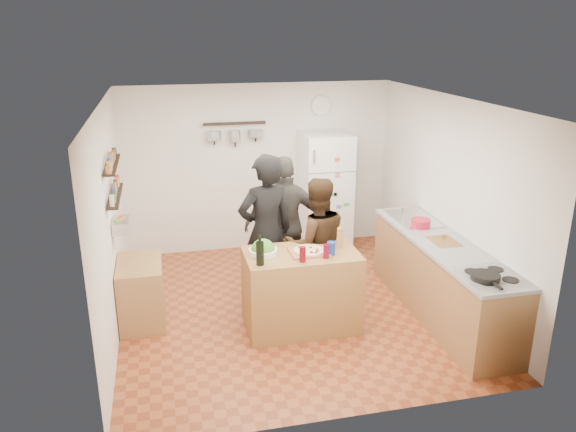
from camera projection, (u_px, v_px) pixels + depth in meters
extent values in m
plane|color=brown|center=(290.00, 307.00, 6.87)|extent=(4.20, 4.20, 0.00)
plane|color=white|center=(290.00, 101.00, 6.07)|extent=(4.20, 4.20, 0.00)
plane|color=silver|center=(258.00, 168.00, 8.41)|extent=(4.00, 0.00, 4.00)
plane|color=silver|center=(110.00, 223.00, 6.05)|extent=(0.00, 4.20, 4.20)
plane|color=silver|center=(448.00, 199.00, 6.90)|extent=(0.00, 4.20, 4.20)
cube|color=olive|center=(301.00, 290.00, 6.30)|extent=(1.25, 0.72, 0.91)
cube|color=#9B5C38|center=(309.00, 252.00, 6.15)|extent=(0.42, 0.34, 0.02)
cylinder|color=#CCB886|center=(309.00, 250.00, 6.14)|extent=(0.34, 0.34, 0.02)
cylinder|color=silver|center=(263.00, 252.00, 6.10)|extent=(0.31, 0.31, 0.06)
cylinder|color=black|center=(260.00, 253.00, 5.80)|extent=(0.08, 0.08, 0.25)
cylinder|color=#570710|center=(303.00, 254.00, 5.89)|extent=(0.07, 0.07, 0.17)
cylinder|color=#56071C|center=(326.00, 251.00, 5.99)|extent=(0.06, 0.06, 0.15)
cylinder|color=#9A6F40|center=(340.00, 239.00, 6.26)|extent=(0.06, 0.06, 0.20)
cylinder|color=navy|center=(331.00, 248.00, 6.08)|extent=(0.09, 0.09, 0.14)
imported|color=black|center=(266.00, 232.00, 6.64)|extent=(0.78, 0.60, 1.90)
imported|color=black|center=(316.00, 245.00, 6.63)|extent=(0.80, 0.63, 1.63)
imported|color=#33312D|center=(286.00, 225.00, 7.09)|extent=(1.07, 0.53, 1.77)
cube|color=#9E7042|center=(441.00, 279.00, 6.58)|extent=(0.63, 2.63, 0.90)
cube|color=white|center=(491.00, 277.00, 5.56)|extent=(0.60, 0.62, 0.02)
cylinder|color=black|center=(485.00, 277.00, 5.48)|extent=(0.29, 0.29, 0.06)
cube|color=silver|center=(413.00, 219.00, 7.22)|extent=(0.50, 0.80, 0.03)
cube|color=olive|center=(444.00, 242.00, 6.45)|extent=(0.30, 0.40, 0.02)
cylinder|color=#B8152F|center=(421.00, 223.00, 6.90)|extent=(0.24, 0.24, 0.10)
cube|color=white|center=(325.00, 193.00, 8.40)|extent=(0.70, 0.68, 1.80)
cylinder|color=silver|center=(321.00, 106.00, 8.31)|extent=(0.30, 0.03, 0.30)
cube|color=black|center=(115.00, 196.00, 6.17)|extent=(0.12, 1.00, 0.02)
cube|color=black|center=(112.00, 165.00, 6.06)|extent=(0.12, 1.00, 0.02)
cube|color=silver|center=(121.00, 225.00, 6.29)|extent=(0.18, 0.35, 0.14)
cube|color=#A77A46|center=(141.00, 292.00, 6.45)|extent=(0.50, 0.80, 0.73)
cube|color=black|center=(235.00, 123.00, 8.02)|extent=(0.90, 0.04, 0.04)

